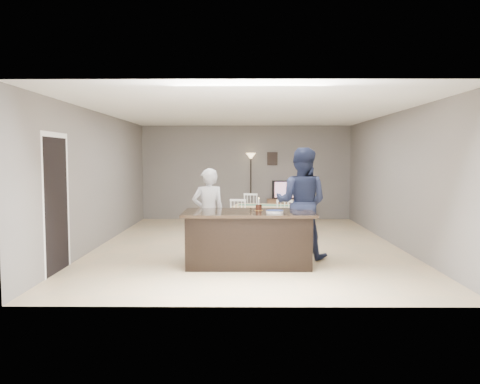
{
  "coord_description": "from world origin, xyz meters",
  "views": [
    {
      "loc": [
        -0.09,
        -9.5,
        1.8
      ],
      "look_at": [
        -0.15,
        -0.3,
        1.11
      ],
      "focal_mm": 35.0,
      "sensor_mm": 36.0,
      "label": 1
    }
  ],
  "objects_px": {
    "television": "(288,190)",
    "man": "(301,203)",
    "floor_lamp": "(251,168)",
    "kitchen_island": "(248,238)",
    "birthday_cake": "(259,207)",
    "tv_console": "(288,210)",
    "plate_stack": "(275,212)",
    "woman": "(208,213)",
    "dining_table": "(266,210)"
  },
  "relations": [
    {
      "from": "woman",
      "to": "man",
      "type": "relative_size",
      "value": 0.81
    },
    {
      "from": "birthday_cake",
      "to": "floor_lamp",
      "type": "height_order",
      "value": "floor_lamp"
    },
    {
      "from": "kitchen_island",
      "to": "man",
      "type": "distance_m",
      "value": 1.24
    },
    {
      "from": "television",
      "to": "man",
      "type": "relative_size",
      "value": 0.47
    },
    {
      "from": "woman",
      "to": "plate_stack",
      "type": "bearing_deg",
      "value": 127.98
    },
    {
      "from": "kitchen_island",
      "to": "floor_lamp",
      "type": "xyz_separation_m",
      "value": [
        0.13,
        5.59,
        1.03
      ]
    },
    {
      "from": "birthday_cake",
      "to": "floor_lamp",
      "type": "distance_m",
      "value": 5.48
    },
    {
      "from": "tv_console",
      "to": "dining_table",
      "type": "bearing_deg",
      "value": -106.54
    },
    {
      "from": "kitchen_island",
      "to": "birthday_cake",
      "type": "distance_m",
      "value": 0.54
    },
    {
      "from": "television",
      "to": "dining_table",
      "type": "xyz_separation_m",
      "value": [
        -0.76,
        -2.62,
        -0.29
      ]
    },
    {
      "from": "kitchen_island",
      "to": "dining_table",
      "type": "height_order",
      "value": "kitchen_island"
    },
    {
      "from": "tv_console",
      "to": "man",
      "type": "height_order",
      "value": "man"
    },
    {
      "from": "plate_stack",
      "to": "birthday_cake",
      "type": "bearing_deg",
      "value": 124.13
    },
    {
      "from": "man",
      "to": "birthday_cake",
      "type": "bearing_deg",
      "value": 49.89
    },
    {
      "from": "tv_console",
      "to": "plate_stack",
      "type": "bearing_deg",
      "value": -97.67
    },
    {
      "from": "plate_stack",
      "to": "floor_lamp",
      "type": "xyz_separation_m",
      "value": [
        -0.29,
        5.81,
        0.56
      ]
    },
    {
      "from": "television",
      "to": "floor_lamp",
      "type": "height_order",
      "value": "floor_lamp"
    },
    {
      "from": "plate_stack",
      "to": "floor_lamp",
      "type": "distance_m",
      "value": 5.85
    },
    {
      "from": "tv_console",
      "to": "plate_stack",
      "type": "height_order",
      "value": "plate_stack"
    },
    {
      "from": "kitchen_island",
      "to": "television",
      "type": "bearing_deg",
      "value": 77.99
    },
    {
      "from": "birthday_cake",
      "to": "plate_stack",
      "type": "relative_size",
      "value": 0.76
    },
    {
      "from": "television",
      "to": "kitchen_island",
      "type": "bearing_deg",
      "value": 77.99
    },
    {
      "from": "kitchen_island",
      "to": "man",
      "type": "xyz_separation_m",
      "value": [
        0.95,
        0.6,
        0.53
      ]
    },
    {
      "from": "tv_console",
      "to": "woman",
      "type": "relative_size",
      "value": 0.75
    },
    {
      "from": "kitchen_island",
      "to": "woman",
      "type": "distance_m",
      "value": 0.98
    },
    {
      "from": "tv_console",
      "to": "man",
      "type": "bearing_deg",
      "value": -92.89
    },
    {
      "from": "plate_stack",
      "to": "kitchen_island",
      "type": "bearing_deg",
      "value": 151.82
    },
    {
      "from": "man",
      "to": "plate_stack",
      "type": "height_order",
      "value": "man"
    },
    {
      "from": "kitchen_island",
      "to": "plate_stack",
      "type": "bearing_deg",
      "value": -28.18
    },
    {
      "from": "plate_stack",
      "to": "floor_lamp",
      "type": "relative_size",
      "value": 0.15
    },
    {
      "from": "plate_stack",
      "to": "dining_table",
      "type": "bearing_deg",
      "value": 89.58
    },
    {
      "from": "floor_lamp",
      "to": "man",
      "type": "bearing_deg",
      "value": -80.65
    },
    {
      "from": "kitchen_island",
      "to": "birthday_cake",
      "type": "xyz_separation_m",
      "value": [
        0.17,
        0.14,
        0.5
      ]
    },
    {
      "from": "birthday_cake",
      "to": "dining_table",
      "type": "relative_size",
      "value": 0.12
    },
    {
      "from": "kitchen_island",
      "to": "tv_console",
      "type": "bearing_deg",
      "value": 77.84
    },
    {
      "from": "woman",
      "to": "floor_lamp",
      "type": "bearing_deg",
      "value": -116.06
    },
    {
      "from": "dining_table",
      "to": "woman",
      "type": "bearing_deg",
      "value": -104.66
    },
    {
      "from": "dining_table",
      "to": "floor_lamp",
      "type": "height_order",
      "value": "floor_lamp"
    },
    {
      "from": "man",
      "to": "plate_stack",
      "type": "xyz_separation_m",
      "value": [
        -0.53,
        -0.82,
        -0.06
      ]
    },
    {
      "from": "plate_stack",
      "to": "woman",
      "type": "bearing_deg",
      "value": 144.55
    },
    {
      "from": "kitchen_island",
      "to": "floor_lamp",
      "type": "bearing_deg",
      "value": 88.69
    },
    {
      "from": "tv_console",
      "to": "birthday_cake",
      "type": "bearing_deg",
      "value": -100.7
    },
    {
      "from": "kitchen_island",
      "to": "woman",
      "type": "relative_size",
      "value": 1.35
    },
    {
      "from": "kitchen_island",
      "to": "man",
      "type": "bearing_deg",
      "value": 32.27
    },
    {
      "from": "television",
      "to": "man",
      "type": "xyz_separation_m",
      "value": [
        -0.25,
        -5.04,
        0.12
      ]
    },
    {
      "from": "man",
      "to": "floor_lamp",
      "type": "xyz_separation_m",
      "value": [
        -0.82,
        4.99,
        0.5
      ]
    },
    {
      "from": "tv_console",
      "to": "plate_stack",
      "type": "distance_m",
      "value": 5.88
    },
    {
      "from": "floor_lamp",
      "to": "dining_table",
      "type": "bearing_deg",
      "value": -83.01
    },
    {
      "from": "woman",
      "to": "television",
      "type": "bearing_deg",
      "value": -127.24
    },
    {
      "from": "television",
      "to": "floor_lamp",
      "type": "relative_size",
      "value": 0.48
    }
  ]
}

